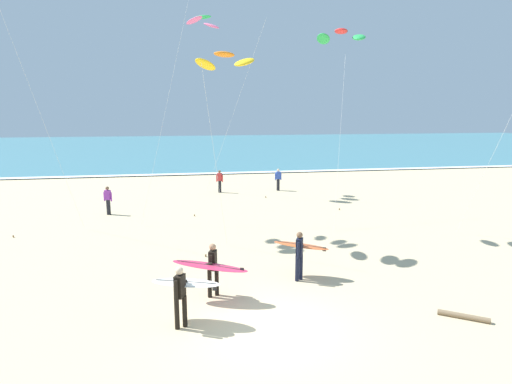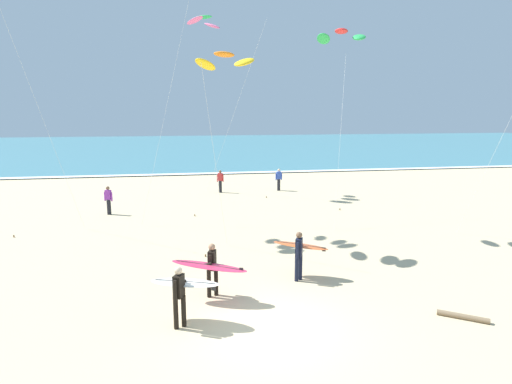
{
  "view_description": "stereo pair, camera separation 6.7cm",
  "coord_description": "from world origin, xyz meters",
  "px_view_note": "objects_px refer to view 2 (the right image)",
  "views": [
    {
      "loc": [
        -2.13,
        -10.1,
        5.67
      ],
      "look_at": [
        0.95,
        7.75,
        2.18
      ],
      "focal_mm": 29.57,
      "sensor_mm": 36.0,
      "label": 1
    },
    {
      "loc": [
        -2.07,
        -10.11,
        5.67
      ],
      "look_at": [
        0.95,
        7.75,
        2.18
      ],
      "focal_mm": 29.57,
      "sensor_mm": 36.0,
      "label": 2
    }
  ],
  "objects_px": {
    "kite_arc_emerald_distant": "(204,21)",
    "kite_arc_amber_far": "(224,61)",
    "kite_arc_scarlet_low": "(341,36)",
    "bystander_purple_top": "(108,200)",
    "surfer_lead": "(211,266)",
    "surfer_third": "(300,250)",
    "bystander_blue_top": "(279,179)",
    "bystander_red_top": "(220,181)",
    "driftwood_log": "(463,317)",
    "surfer_trailing": "(182,288)"
  },
  "relations": [
    {
      "from": "surfer_trailing",
      "to": "kite_arc_scarlet_low",
      "type": "height_order",
      "value": "kite_arc_scarlet_low"
    },
    {
      "from": "surfer_third",
      "to": "driftwood_log",
      "type": "bearing_deg",
      "value": -43.64
    },
    {
      "from": "kite_arc_scarlet_low",
      "to": "bystander_blue_top",
      "type": "bearing_deg",
      "value": 91.65
    },
    {
      "from": "kite_arc_emerald_distant",
      "to": "kite_arc_amber_far",
      "type": "bearing_deg",
      "value": -89.35
    },
    {
      "from": "surfer_trailing",
      "to": "bystander_red_top",
      "type": "xyz_separation_m",
      "value": [
        2.58,
        18.55,
        -0.23
      ]
    },
    {
      "from": "bystander_blue_top",
      "to": "kite_arc_amber_far",
      "type": "bearing_deg",
      "value": -112.42
    },
    {
      "from": "surfer_third",
      "to": "bystander_red_top",
      "type": "height_order",
      "value": "surfer_third"
    },
    {
      "from": "bystander_purple_top",
      "to": "driftwood_log",
      "type": "height_order",
      "value": "bystander_purple_top"
    },
    {
      "from": "bystander_red_top",
      "to": "driftwood_log",
      "type": "height_order",
      "value": "bystander_red_top"
    },
    {
      "from": "kite_arc_scarlet_low",
      "to": "bystander_blue_top",
      "type": "distance_m",
      "value": 13.45
    },
    {
      "from": "surfer_lead",
      "to": "kite_arc_emerald_distant",
      "type": "xyz_separation_m",
      "value": [
        0.84,
        17.57,
        10.45
      ]
    },
    {
      "from": "kite_arc_amber_far",
      "to": "kite_arc_emerald_distant",
      "type": "xyz_separation_m",
      "value": [
        -0.14,
        12.47,
        3.88
      ]
    },
    {
      "from": "surfer_lead",
      "to": "driftwood_log",
      "type": "bearing_deg",
      "value": -19.93
    },
    {
      "from": "surfer_lead",
      "to": "kite_arc_emerald_distant",
      "type": "relative_size",
      "value": 0.2
    },
    {
      "from": "bystander_purple_top",
      "to": "surfer_trailing",
      "type": "bearing_deg",
      "value": -72.82
    },
    {
      "from": "surfer_lead",
      "to": "bystander_red_top",
      "type": "distance_m",
      "value": 17.17
    },
    {
      "from": "surfer_lead",
      "to": "kite_arc_scarlet_low",
      "type": "xyz_separation_m",
      "value": [
        6.25,
        6.37,
        7.83
      ]
    },
    {
      "from": "surfer_trailing",
      "to": "driftwood_log",
      "type": "relative_size",
      "value": 1.54
    },
    {
      "from": "bystander_red_top",
      "to": "bystander_blue_top",
      "type": "bearing_deg",
      "value": 0.49
    },
    {
      "from": "surfer_third",
      "to": "bystander_purple_top",
      "type": "distance_m",
      "value": 13.29
    },
    {
      "from": "surfer_trailing",
      "to": "kite_arc_amber_far",
      "type": "bearing_deg",
      "value": 74.33
    },
    {
      "from": "surfer_third",
      "to": "bystander_purple_top",
      "type": "bearing_deg",
      "value": 127.01
    },
    {
      "from": "surfer_trailing",
      "to": "bystander_red_top",
      "type": "distance_m",
      "value": 18.73
    },
    {
      "from": "surfer_trailing",
      "to": "surfer_third",
      "type": "height_order",
      "value": "same"
    },
    {
      "from": "bystander_purple_top",
      "to": "bystander_red_top",
      "type": "bearing_deg",
      "value": 39.05
    },
    {
      "from": "driftwood_log",
      "to": "kite_arc_scarlet_low",
      "type": "bearing_deg",
      "value": 93.48
    },
    {
      "from": "surfer_lead",
      "to": "kite_arc_scarlet_low",
      "type": "bearing_deg",
      "value": 45.53
    },
    {
      "from": "bystander_red_top",
      "to": "bystander_purple_top",
      "type": "bearing_deg",
      "value": -140.95
    },
    {
      "from": "kite_arc_scarlet_low",
      "to": "bystander_purple_top",
      "type": "bearing_deg",
      "value": 154.53
    },
    {
      "from": "kite_arc_emerald_distant",
      "to": "bystander_purple_top",
      "type": "relative_size",
      "value": 7.46
    },
    {
      "from": "surfer_trailing",
      "to": "bystander_blue_top",
      "type": "xyz_separation_m",
      "value": [
        6.8,
        18.59,
        -0.23
      ]
    },
    {
      "from": "surfer_trailing",
      "to": "bystander_purple_top",
      "type": "height_order",
      "value": "surfer_trailing"
    },
    {
      "from": "bystander_red_top",
      "to": "driftwood_log",
      "type": "distance_m",
      "value": 20.21
    },
    {
      "from": "bystander_purple_top",
      "to": "bystander_blue_top",
      "type": "height_order",
      "value": "same"
    },
    {
      "from": "surfer_trailing",
      "to": "driftwood_log",
      "type": "height_order",
      "value": "surfer_trailing"
    },
    {
      "from": "kite_arc_emerald_distant",
      "to": "driftwood_log",
      "type": "height_order",
      "value": "kite_arc_emerald_distant"
    },
    {
      "from": "bystander_blue_top",
      "to": "surfer_trailing",
      "type": "bearing_deg",
      "value": -110.1
    },
    {
      "from": "bystander_blue_top",
      "to": "surfer_lead",
      "type": "bearing_deg",
      "value": -109.14
    },
    {
      "from": "surfer_lead",
      "to": "surfer_third",
      "type": "xyz_separation_m",
      "value": [
        3.07,
        1.08,
        -0.01
      ]
    },
    {
      "from": "surfer_lead",
      "to": "bystander_red_top",
      "type": "bearing_deg",
      "value": 84.26
    },
    {
      "from": "kite_arc_amber_far",
      "to": "bystander_blue_top",
      "type": "xyz_separation_m",
      "value": [
        4.96,
        12.02,
        -6.8
      ]
    },
    {
      "from": "kite_arc_scarlet_low",
      "to": "bystander_purple_top",
      "type": "distance_m",
      "value": 14.78
    },
    {
      "from": "surfer_lead",
      "to": "kite_arc_emerald_distant",
      "type": "distance_m",
      "value": 20.46
    },
    {
      "from": "surfer_third",
      "to": "kite_arc_emerald_distant",
      "type": "relative_size",
      "value": 0.16
    },
    {
      "from": "surfer_lead",
      "to": "surfer_third",
      "type": "bearing_deg",
      "value": 19.38
    },
    {
      "from": "driftwood_log",
      "to": "kite_arc_amber_far",
      "type": "bearing_deg",
      "value": 127.53
    },
    {
      "from": "kite_arc_amber_far",
      "to": "bystander_purple_top",
      "type": "distance_m",
      "value": 11.17
    },
    {
      "from": "kite_arc_amber_far",
      "to": "bystander_blue_top",
      "type": "distance_m",
      "value": 14.68
    },
    {
      "from": "surfer_third",
      "to": "kite_arc_amber_far",
      "type": "distance_m",
      "value": 7.99
    },
    {
      "from": "surfer_lead",
      "to": "kite_arc_scarlet_low",
      "type": "distance_m",
      "value": 11.88
    }
  ]
}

